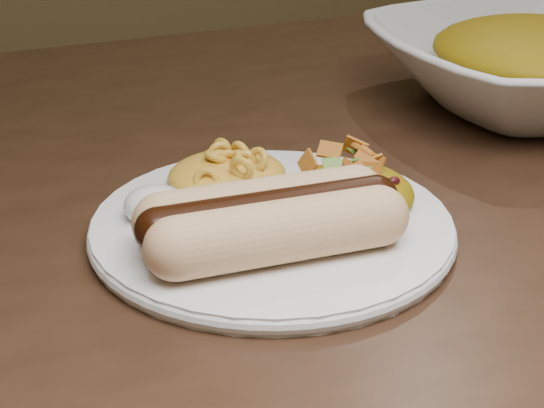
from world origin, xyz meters
name	(u,v)px	position (x,y,z in m)	size (l,w,h in m)	color
table	(253,308)	(0.00, 0.00, 0.66)	(1.60, 0.90, 0.75)	#352014
plate	(272,227)	(-0.01, -0.06, 0.76)	(0.23, 0.23, 0.01)	white
hotdog	(271,218)	(-0.03, -0.09, 0.78)	(0.13, 0.08, 0.04)	#DCB483
mac_and_cheese	(227,159)	(-0.02, 0.01, 0.78)	(0.08, 0.07, 0.03)	yellow
sour_cream	(154,199)	(-0.08, -0.03, 0.77)	(0.04, 0.04, 0.02)	white
taco_salad	(351,183)	(0.04, -0.06, 0.78)	(0.08, 0.08, 0.04)	#B45C00
serving_bowl	(537,67)	(0.31, 0.08, 0.78)	(0.28, 0.28, 0.07)	silver
bowl_filling	(539,50)	(0.31, 0.08, 0.80)	(0.19, 0.19, 0.05)	#B45C00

